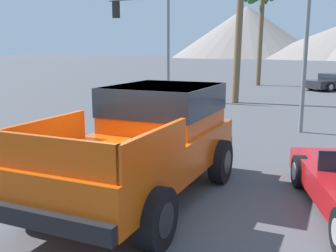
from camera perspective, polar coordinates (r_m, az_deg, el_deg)
ground_plane at (r=7.14m, az=-3.95°, el=-11.32°), size 320.00×320.00×0.00m
orange_pickup_truck at (r=7.35m, az=-2.52°, el=-1.26°), size 2.64×5.32×2.02m
parked_car_dark at (r=29.29m, az=23.18°, el=5.97°), size 4.07×4.61×1.11m
traffic_light_main at (r=21.86m, az=-3.42°, el=14.26°), size 3.82×0.38×5.64m
palm_tree_leaning at (r=31.33m, az=13.23°, el=15.75°), size 2.57×2.52×7.19m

